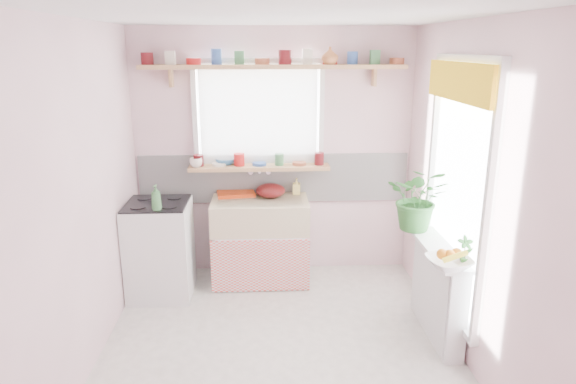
{
  "coord_description": "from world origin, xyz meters",
  "views": [
    {
      "loc": [
        -0.11,
        -3.53,
        2.31
      ],
      "look_at": [
        0.09,
        0.55,
        1.14
      ],
      "focal_mm": 32.0,
      "sensor_mm": 36.0,
      "label": 1
    }
  ],
  "objects": [
    {
      "name": "shelf_vase",
      "position": [
        0.53,
        1.41,
        2.22
      ],
      "size": [
        0.2,
        0.2,
        0.16
      ],
      "primitive_type": "imported",
      "rotation": [
        0.0,
        0.0,
        -0.33
      ],
      "color": "#B76A38",
      "rests_on": "pine_shelf"
    },
    {
      "name": "cooker",
      "position": [
        -1.1,
        1.05,
        0.46
      ],
      "size": [
        0.58,
        0.58,
        0.93
      ],
      "color": "white",
      "rests_on": "ground"
    },
    {
      "name": "radiator_ledge",
      "position": [
        1.3,
        0.2,
        0.4
      ],
      "size": [
        0.22,
        0.95,
        0.78
      ],
      "color": "white",
      "rests_on": "ground"
    },
    {
      "name": "herb_pot",
      "position": [
        1.33,
        -0.17,
        0.89
      ],
      "size": [
        0.12,
        0.08,
        0.23
      ],
      "primitive_type": "imported",
      "rotation": [
        0.0,
        0.0,
        0.03
      ],
      "color": "#2B6B2B",
      "rests_on": "radiator_ledge"
    },
    {
      "name": "sill_cup",
      "position": [
        -0.77,
        1.42,
        1.21
      ],
      "size": [
        0.15,
        0.15,
        0.1
      ],
      "primitive_type": "imported",
      "rotation": [
        0.0,
        0.0,
        -0.29
      ],
      "color": "white",
      "rests_on": "windowsill"
    },
    {
      "name": "fruit",
      "position": [
        1.22,
        -0.19,
        0.87
      ],
      "size": [
        0.2,
        0.14,
        0.1
      ],
      "color": "orange",
      "rests_on": "fruit_bowl"
    },
    {
      "name": "windowsill",
      "position": [
        -0.15,
        1.48,
        1.14
      ],
      "size": [
        1.4,
        0.22,
        0.04
      ],
      "primitive_type": "cube",
      "color": "tan",
      "rests_on": "room"
    },
    {
      "name": "dish_tray",
      "position": [
        -0.39,
        1.5,
        0.87
      ],
      "size": [
        0.41,
        0.33,
        0.04
      ],
      "primitive_type": "cube",
      "rotation": [
        0.0,
        0.0,
        0.14
      ],
      "color": "red",
      "rests_on": "sink_unit"
    },
    {
      "name": "shelf_crockery",
      "position": [
        -0.04,
        1.47,
        2.19
      ],
      "size": [
        2.47,
        0.11,
        0.12
      ],
      "color": "#590F14",
      "rests_on": "pine_shelf"
    },
    {
      "name": "pine_shelf",
      "position": [
        0.0,
        1.47,
        2.12
      ],
      "size": [
        2.52,
        0.24,
        0.04
      ],
      "primitive_type": "cube",
      "color": "tan",
      "rests_on": "room"
    },
    {
      "name": "soap_bottle_sink",
      "position": [
        0.22,
        1.5,
        0.93
      ],
      "size": [
        0.08,
        0.08,
        0.17
      ],
      "primitive_type": "imported",
      "rotation": [
        0.0,
        0.0,
        -0.09
      ],
      "color": "#EED669",
      "rests_on": "sink_unit"
    },
    {
      "name": "fruit_bowl",
      "position": [
        1.21,
        -0.2,
        0.81
      ],
      "size": [
        0.37,
        0.37,
        0.08
      ],
      "primitive_type": "imported",
      "rotation": [
        0.0,
        0.0,
        0.18
      ],
      "color": "white",
      "rests_on": "radiator_ledge"
    },
    {
      "name": "sill_bowl",
      "position": [
        -0.49,
        1.54,
        1.19
      ],
      "size": [
        0.2,
        0.2,
        0.06
      ],
      "primitive_type": "imported",
      "rotation": [
        0.0,
        0.0,
        -0.03
      ],
      "color": "#2D6094",
      "rests_on": "windowsill"
    },
    {
      "name": "sill_crockery",
      "position": [
        -0.17,
        1.48,
        1.22
      ],
      "size": [
        1.35,
        0.11,
        0.12
      ],
      "color": "#590F14",
      "rests_on": "windowsill"
    },
    {
      "name": "cooker_bottle",
      "position": [
        -1.05,
        0.83,
        1.03
      ],
      "size": [
        0.11,
        0.11,
        0.23
      ],
      "primitive_type": "imported",
      "rotation": [
        0.0,
        0.0,
        -0.25
      ],
      "color": "#3D7B42",
      "rests_on": "cooker"
    },
    {
      "name": "jade_plant",
      "position": [
        1.21,
        0.6,
        1.06
      ],
      "size": [
        0.64,
        0.6,
        0.57
      ],
      "primitive_type": "imported",
      "rotation": [
        0.0,
        0.0,
        -0.38
      ],
      "color": "#2C6829",
      "rests_on": "radiator_ledge"
    },
    {
      "name": "sink_unit",
      "position": [
        -0.15,
        1.29,
        0.43
      ],
      "size": [
        0.95,
        0.65,
        1.11
      ],
      "color": "white",
      "rests_on": "ground"
    },
    {
      "name": "colander",
      "position": [
        -0.04,
        1.41,
        0.92
      ],
      "size": [
        0.36,
        0.36,
        0.13
      ],
      "primitive_type": "ellipsoid",
      "rotation": [
        0.0,
        0.0,
        0.26
      ],
      "color": "#4F0D0E",
      "rests_on": "sink_unit"
    },
    {
      "name": "room",
      "position": [
        0.66,
        0.86,
        1.37
      ],
      "size": [
        3.2,
        3.2,
        3.2
      ],
      "color": "white",
      "rests_on": "ground"
    }
  ]
}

